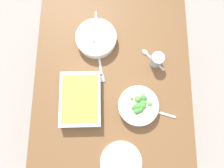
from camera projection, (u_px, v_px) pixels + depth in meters
ground_plane at (112, 101)px, 1.88m from camera, size 6.00×6.00×0.00m
dining_table at (112, 87)px, 1.25m from camera, size 1.20×0.90×0.74m
stew_bowl at (96, 38)px, 1.19m from camera, size 0.24×0.24×0.06m
broccoli_bowl at (138, 106)px, 1.10m from camera, size 0.22×0.22×0.07m
baking_dish at (80, 99)px, 1.11m from camera, size 0.31×0.23×0.06m
drink_cup at (156, 60)px, 1.15m from camera, size 0.07×0.07×0.08m
side_plate at (121, 162)px, 1.06m from camera, size 0.22×0.22×0.01m
spoon_by_stew at (96, 29)px, 1.23m from camera, size 0.18×0.03×0.01m
spoon_by_broccoli at (155, 112)px, 1.12m from camera, size 0.06×0.17×0.01m
spoon_spare at (150, 57)px, 1.19m from camera, size 0.14×0.14×0.01m
fork_on_table at (100, 69)px, 1.17m from camera, size 0.18×0.05×0.01m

